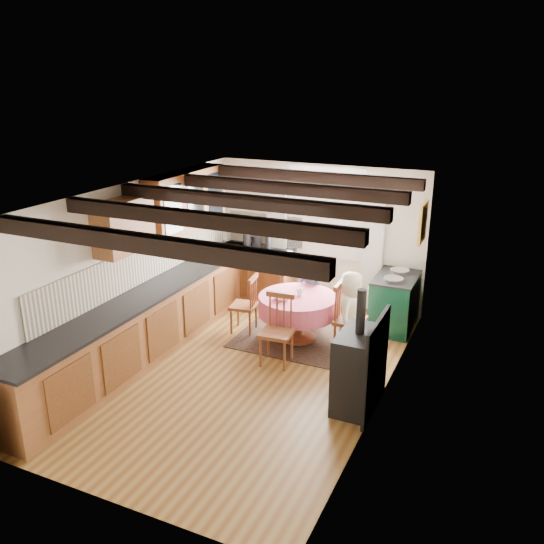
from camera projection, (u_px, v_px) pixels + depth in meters
The scene contains 41 objects.
floor at pixel (247, 370), 7.60m from camera, with size 3.60×5.50×0.00m, color olive.
ceiling at pixel (245, 194), 6.82m from camera, with size 3.60×5.50×0.00m, color white.
wall_back at pixel (320, 235), 9.57m from camera, with size 3.60×0.00×2.40m, color silver.
wall_front at pixel (101, 390), 4.85m from camera, with size 3.60×0.00×2.40m, color silver.
wall_left at pixel (132, 268), 7.91m from camera, with size 0.00×5.50×2.40m, color silver.
wall_right at pixel (385, 310), 6.50m from camera, with size 0.00×5.50×2.40m, color silver.
beam_a at pixel (144, 243), 5.13m from camera, with size 3.60×0.16×0.16m, color black.
beam_b at pixel (202, 219), 5.99m from camera, with size 3.60×0.16×0.16m, color black.
beam_c at pixel (245, 202), 6.85m from camera, with size 3.60×0.16×0.16m, color black.
beam_d at pixel (278, 188), 7.70m from camera, with size 3.60×0.16×0.16m, color black.
beam_e at pixel (305, 176), 8.56m from camera, with size 3.60×0.16×0.16m, color black.
splash_left at pixel (146, 262), 8.16m from camera, with size 0.02×4.50×0.55m, color beige.
splash_back at pixel (266, 229), 9.95m from camera, with size 1.40×0.02×0.55m, color beige.
base_cabinet_left at pixel (153, 321), 8.05m from camera, with size 0.60×5.30×0.88m, color brown.
base_cabinet_back at pixel (257, 274), 9.98m from camera, with size 1.30×0.60×0.88m, color brown.
worktop_left at pixel (152, 292), 7.89m from camera, with size 0.64×5.30×0.04m, color black.
worktop_back at pixel (256, 249), 9.81m from camera, with size 1.30×0.64×0.04m, color black.
wall_cabinet_glass at pixel (186, 200), 8.63m from camera, with size 0.34×1.80×0.90m, color brown.
wall_cabinet_solid at pixel (124, 226), 7.36m from camera, with size 0.34×0.90×0.70m, color brown.
window_frame at pixel (326, 213), 9.39m from camera, with size 1.34×0.03×1.54m, color white.
window_pane at pixel (326, 213), 9.39m from camera, with size 1.20×0.01×1.40m, color white.
curtain_left at pixel (277, 237), 9.81m from camera, with size 0.35×0.10×2.10m, color beige.
curtain_right at pixel (372, 249), 9.15m from camera, with size 0.35×0.10×2.10m, color beige.
curtain_rod at pixel (325, 177), 9.12m from camera, with size 0.03×0.03×2.00m, color black.
wall_picture at pixel (423, 223), 8.33m from camera, with size 0.04×0.50×0.60m, color gold.
wall_plate at pixel (382, 212), 8.97m from camera, with size 0.30×0.30×0.02m, color silver.
rug at pixel (297, 339), 8.49m from camera, with size 1.79×1.39×0.01m, color black.
dining_table at pixel (298, 318), 8.38m from camera, with size 1.16×1.16×0.70m, color #E6415A, non-canonical shape.
chair_near at pixel (276, 331), 7.63m from camera, with size 0.42×0.44×0.99m, color brown, non-canonical shape.
chair_left at pixel (244, 304), 8.63m from camera, with size 0.39×0.41×0.91m, color brown, non-canonical shape.
chair_right at pixel (350, 318), 7.98m from camera, with size 0.44×0.46×1.03m, color brown, non-canonical shape.
aga_range at pixel (395, 302), 8.75m from camera, with size 0.61×0.95×0.88m, color #093120, non-canonical shape.
cast_iron_stove at pixel (359, 350), 6.53m from camera, with size 0.45×0.75×1.50m, color black, non-canonical shape.
child_far at pixel (311, 293), 8.85m from camera, with size 0.38×0.25×1.05m, color #405065.
child_right at pixel (351, 312), 7.94m from camera, with size 0.59×0.38×1.21m, color #F7EECC.
bowl_a at pixel (280, 298), 8.13m from camera, with size 0.22×0.22×0.05m, color silver.
bowl_b at pixel (282, 298), 8.12m from camera, with size 0.22×0.22×0.07m, color silver.
cup at pixel (300, 292), 8.28m from camera, with size 0.10×0.10×0.10m, color silver.
canister_tall at pixel (247, 241), 9.81m from camera, with size 0.14×0.14×0.24m, color #262628.
canister_wide at pixel (256, 241), 9.89m from camera, with size 0.17×0.17×0.19m, color #262628.
canister_slim at pixel (268, 242), 9.71m from camera, with size 0.10×0.10×0.27m, color #262628.
Camera 1 is at (3.10, -6.00, 3.75)m, focal length 37.26 mm.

